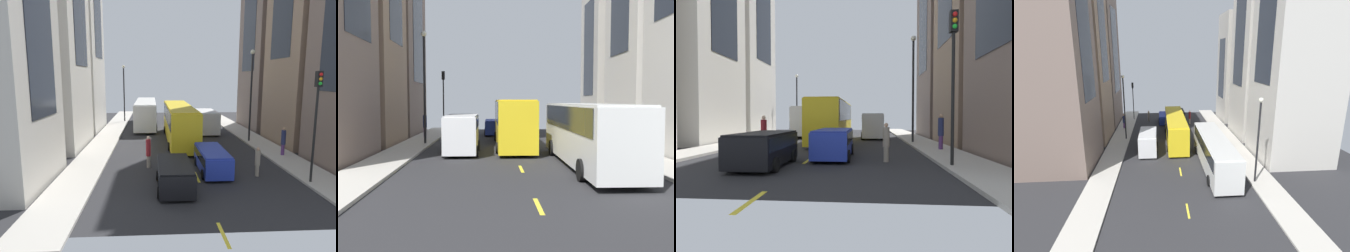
% 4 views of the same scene
% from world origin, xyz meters
% --- Properties ---
extents(ground_plane, '(41.70, 41.70, 0.00)m').
position_xyz_m(ground_plane, '(0.00, 0.00, 0.00)').
color(ground_plane, '#28282B').
extents(sidewalk_west, '(2.59, 44.00, 0.15)m').
position_xyz_m(sidewalk_west, '(-7.55, 0.00, 0.07)').
color(sidewalk_west, '#B2ADA3').
rests_on(sidewalk_west, ground).
extents(sidewalk_east, '(2.59, 44.00, 0.15)m').
position_xyz_m(sidewalk_east, '(7.55, 0.00, 0.07)').
color(sidewalk_east, '#B2ADA3').
rests_on(sidewalk_east, ground).
extents(lane_stripe_0, '(0.16, 2.00, 0.01)m').
position_xyz_m(lane_stripe_0, '(0.00, -21.00, 0.01)').
color(lane_stripe_0, yellow).
rests_on(lane_stripe_0, ground).
extents(lane_stripe_1, '(0.16, 2.00, 0.01)m').
position_xyz_m(lane_stripe_1, '(0.00, -14.00, 0.01)').
color(lane_stripe_1, yellow).
rests_on(lane_stripe_1, ground).
extents(lane_stripe_2, '(0.16, 2.00, 0.01)m').
position_xyz_m(lane_stripe_2, '(0.00, -7.00, 0.01)').
color(lane_stripe_2, yellow).
rests_on(lane_stripe_2, ground).
extents(lane_stripe_3, '(0.16, 2.00, 0.01)m').
position_xyz_m(lane_stripe_3, '(0.00, 0.00, 0.01)').
color(lane_stripe_3, yellow).
rests_on(lane_stripe_3, ground).
extents(lane_stripe_4, '(0.16, 2.00, 0.01)m').
position_xyz_m(lane_stripe_4, '(0.00, 7.00, 0.01)').
color(lane_stripe_4, yellow).
rests_on(lane_stripe_4, ground).
extents(lane_stripe_5, '(0.16, 2.00, 0.01)m').
position_xyz_m(lane_stripe_5, '(0.00, 14.00, 0.01)').
color(lane_stripe_5, yellow).
rests_on(lane_stripe_5, ground).
extents(building_west_0, '(8.44, 7.01, 18.23)m').
position_xyz_m(building_west_0, '(-13.23, -14.70, 9.12)').
color(building_west_0, '#B7B2A8').
rests_on(building_west_0, ground).
extents(building_east_0, '(10.02, 9.42, 24.11)m').
position_xyz_m(building_east_0, '(14.01, -14.18, 12.06)').
color(building_east_0, '#7A665B').
rests_on(building_east_0, ground).
extents(city_bus_white, '(2.80, 12.75, 3.35)m').
position_xyz_m(city_bus_white, '(-3.63, 6.18, 2.01)').
color(city_bus_white, silver).
rests_on(city_bus_white, ground).
extents(streetcar_yellow, '(2.70, 13.28, 3.59)m').
position_xyz_m(streetcar_yellow, '(-0.13, -3.02, 2.12)').
color(streetcar_yellow, yellow).
rests_on(streetcar_yellow, ground).
extents(delivery_van_white, '(2.25, 5.27, 2.58)m').
position_xyz_m(delivery_van_white, '(3.47, 1.04, 1.51)').
color(delivery_van_white, white).
rests_on(delivery_van_white, ground).
extents(car_blue_0, '(1.94, 4.73, 1.55)m').
position_xyz_m(car_blue_0, '(1.20, -12.93, 0.92)').
color(car_blue_0, '#2338AD').
rests_on(car_blue_0, ground).
extents(car_black_1, '(2.09, 4.37, 1.53)m').
position_xyz_m(car_black_1, '(-1.58, -15.82, 0.90)').
color(car_black_1, black).
rests_on(car_black_1, ground).
extents(pedestrian_waiting_curb, '(0.35, 0.35, 2.31)m').
position_xyz_m(pedestrian_waiting_curb, '(-3.12, -11.86, 1.23)').
color(pedestrian_waiting_curb, gray).
rests_on(pedestrian_waiting_curb, ground).
extents(pedestrian_walking_far, '(0.36, 0.36, 2.26)m').
position_xyz_m(pedestrian_walking_far, '(7.68, -9.55, 1.35)').
color(pedestrian_walking_far, '#593372').
rests_on(pedestrian_walking_far, ground).
extents(pedestrian_crossing_mid, '(0.33, 0.33, 1.93)m').
position_xyz_m(pedestrian_crossing_mid, '(3.93, -14.05, 1.02)').
color(pedestrian_crossing_mid, gray).
rests_on(pedestrian_crossing_mid, ground).
extents(traffic_light_near_corner, '(0.32, 0.44, 6.57)m').
position_xyz_m(traffic_light_near_corner, '(6.65, -15.62, 4.66)').
color(traffic_light_near_corner, black).
rests_on(traffic_light_near_corner, ground).
extents(streetlamp_near, '(0.44, 0.44, 8.81)m').
position_xyz_m(streetlamp_near, '(6.75, -4.08, 5.40)').
color(streetlamp_near, black).
rests_on(streetlamp_near, ground).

